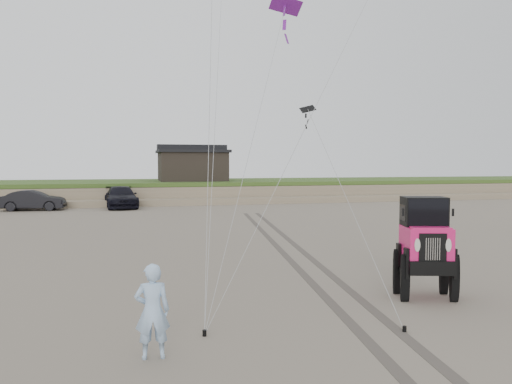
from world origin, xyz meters
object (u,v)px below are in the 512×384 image
truck_b (33,200)px  truck_c (121,197)px  jeep (425,258)px  man (152,311)px  cabin (192,165)px

truck_b → truck_c: 6.07m
jeep → man: (-6.73, -2.19, -0.18)m
cabin → truck_b: size_ratio=1.47×
jeep → truck_b: bearing=132.4°
cabin → truck_b: bearing=-146.4°
truck_c → man: size_ratio=3.35×
truck_b → man: man is taller
truck_c → man: 30.33m
truck_c → jeep: (7.49, -28.13, 0.20)m
truck_b → man: bearing=-162.4°
cabin → jeep: bearing=-88.2°
cabin → truck_c: bearing=-130.2°
truck_b → truck_c: size_ratio=0.79×
cabin → jeep: 35.75m
cabin → jeep: cabin is taller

